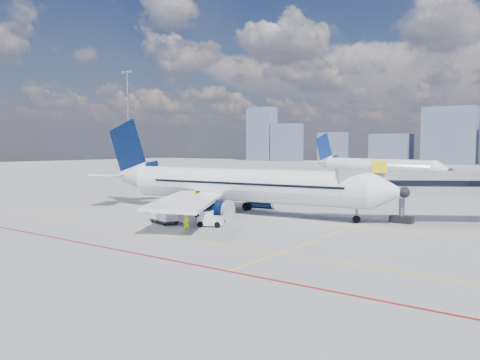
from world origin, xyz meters
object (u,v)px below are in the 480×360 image
object	(u,v)px
second_aircraft	(372,167)
belt_loader	(166,207)
cargo_dolly	(164,214)
main_aircraft	(231,185)
ramp_worker	(186,223)
baggage_tug	(209,219)

from	to	relation	value
second_aircraft	belt_loader	size ratio (longest dim) A/B	5.29
cargo_dolly	second_aircraft	bearing A→B (deg)	108.58
main_aircraft	second_aircraft	size ratio (longest dim) A/B	1.07
ramp_worker	baggage_tug	bearing A→B (deg)	24.45
main_aircraft	ramp_worker	world-z (taller)	main_aircraft
main_aircraft	ramp_worker	xyz separation A→B (m)	(4.57, -12.72, -2.33)
belt_loader	cargo_dolly	bearing A→B (deg)	-62.57
belt_loader	main_aircraft	bearing A→B (deg)	22.24
second_aircraft	baggage_tug	xyz separation A→B (m)	(7.50, -64.59, -2.46)
main_aircraft	belt_loader	xyz separation A→B (m)	(-5.93, -4.68, -2.51)
baggage_tug	ramp_worker	bearing A→B (deg)	-104.91
baggage_tug	cargo_dolly	bearing A→B (deg)	171.37
cargo_dolly	baggage_tug	bearing A→B (deg)	30.63
second_aircraft	ramp_worker	distance (m)	68.97
ramp_worker	main_aircraft	bearing A→B (deg)	36.10
main_aircraft	cargo_dolly	xyz separation A→B (m)	(-0.80, -10.08, -2.24)
second_aircraft	belt_loader	distance (m)	60.52
ramp_worker	cargo_dolly	bearing A→B (deg)	80.21
cargo_dolly	ramp_worker	xyz separation A→B (m)	(5.37, -2.63, -0.09)
baggage_tug	belt_loader	size ratio (longest dim) A/B	0.38
second_aircraft	cargo_dolly	xyz separation A→B (m)	(2.68, -65.82, -2.25)
baggage_tug	main_aircraft	bearing A→B (deg)	91.40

